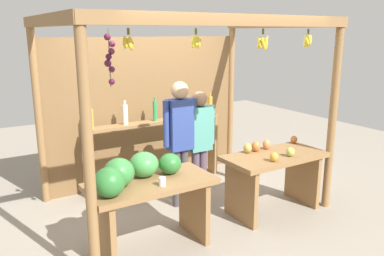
# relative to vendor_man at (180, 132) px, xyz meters

# --- Properties ---
(ground_plane) EXTENTS (12.00, 12.00, 0.00)m
(ground_plane) POSITION_rel_vendor_man_xyz_m (0.06, 0.02, -1.01)
(ground_plane) COLOR gray
(ground_plane) RESTS_ON ground
(market_stall) EXTENTS (3.27, 2.24, 2.45)m
(market_stall) POSITION_rel_vendor_man_xyz_m (0.06, 0.52, 0.42)
(market_stall) COLOR olive
(market_stall) RESTS_ON ground
(fruit_counter_left) EXTENTS (1.37, 0.73, 1.07)m
(fruit_counter_left) POSITION_rel_vendor_man_xyz_m (-0.90, -0.77, -0.28)
(fruit_counter_left) COLOR olive
(fruit_counter_left) RESTS_ON ground
(fruit_counter_right) EXTENTS (1.32, 0.64, 0.91)m
(fruit_counter_right) POSITION_rel_vendor_man_xyz_m (0.93, -0.78, -0.44)
(fruit_counter_right) COLOR olive
(fruit_counter_right) RESTS_ON ground
(bottle_shelf_unit) EXTENTS (2.10, 0.22, 1.35)m
(bottle_shelf_unit) POSITION_rel_vendor_man_xyz_m (0.06, 0.82, -0.22)
(bottle_shelf_unit) COLOR olive
(bottle_shelf_unit) RESTS_ON ground
(vendor_man) EXTENTS (0.48, 0.23, 1.67)m
(vendor_man) POSITION_rel_vendor_man_xyz_m (0.00, 0.00, 0.00)
(vendor_man) COLOR #453F43
(vendor_man) RESTS_ON ground
(vendor_woman) EXTENTS (0.48, 0.20, 1.51)m
(vendor_woman) POSITION_rel_vendor_man_xyz_m (0.33, 0.05, -0.11)
(vendor_woman) COLOR #554555
(vendor_woman) RESTS_ON ground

